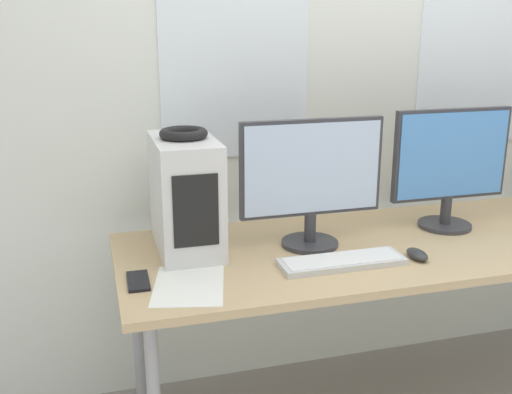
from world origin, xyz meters
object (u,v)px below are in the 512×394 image
headphones (184,133)px  monitor_right_near (450,164)px  monitor_main (312,178)px  cell_phone (138,281)px  mouse (417,254)px  pc_tower (186,195)px  keyboard (342,261)px

headphones → monitor_right_near: bearing=-3.0°
monitor_main → cell_phone: bearing=-165.9°
monitor_right_near → headphones: bearing=177.0°
cell_phone → mouse: bearing=-2.4°
pc_tower → cell_phone: (-0.20, -0.25, -0.19)m
headphones → mouse: bearing=-23.2°
pc_tower → monitor_right_near: monitor_right_near is taller
keyboard → cell_phone: bearing=176.5°
mouse → cell_phone: (-0.93, 0.06, -0.01)m
pc_tower → keyboard: bearing=-32.0°
headphones → keyboard: bearing=-32.1°
pc_tower → monitor_right_near: (1.01, -0.05, 0.06)m
pc_tower → monitor_main: (0.43, -0.09, 0.05)m
pc_tower → mouse: (0.73, -0.31, -0.18)m
monitor_main → pc_tower: bearing=167.6°
monitor_main → keyboard: size_ratio=1.22×
monitor_right_near → cell_phone: (-1.20, -0.20, -0.25)m
monitor_main → keyboard: bearing=-78.9°
mouse → headphones: bearing=156.8°
monitor_main → monitor_right_near: size_ratio=1.09×
monitor_main → cell_phone: 0.69m
pc_tower → mouse: pc_tower is taller
mouse → monitor_right_near: bearing=43.5°
monitor_right_near → cell_phone: 1.24m
cell_phone → headphones: bearing=53.5°
pc_tower → mouse: 0.82m
mouse → monitor_main: bearing=144.4°
headphones → monitor_main: size_ratio=0.32×
monitor_right_near → keyboard: size_ratio=1.12×
headphones → monitor_right_near: 1.02m
monitor_main → mouse: (0.30, -0.22, -0.24)m
pc_tower → headphones: size_ratio=2.42×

